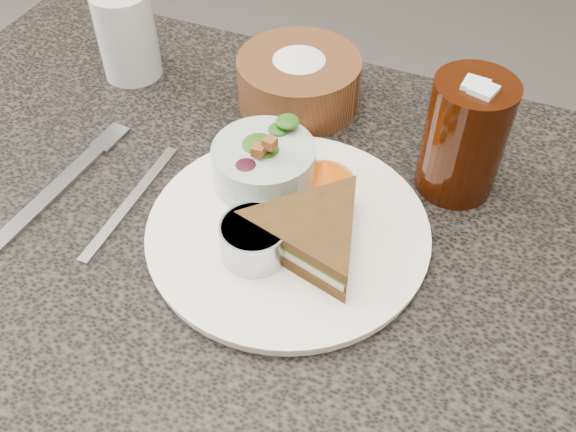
% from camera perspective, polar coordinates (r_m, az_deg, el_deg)
% --- Properties ---
extents(dining_table, '(1.00, 0.70, 0.75)m').
position_cam_1_polar(dining_table, '(1.00, -3.25, -15.43)').
color(dining_table, black).
rests_on(dining_table, floor).
extents(dinner_plate, '(0.29, 0.29, 0.01)m').
position_cam_1_polar(dinner_plate, '(0.68, 0.00, -1.37)').
color(dinner_plate, white).
rests_on(dinner_plate, dining_table).
extents(sandwich, '(0.19, 0.19, 0.04)m').
position_cam_1_polar(sandwich, '(0.64, 2.15, -1.53)').
color(sandwich, '#493013').
rests_on(sandwich, dinner_plate).
extents(salad_bowl, '(0.15, 0.15, 0.07)m').
position_cam_1_polar(salad_bowl, '(0.70, -2.15, 5.13)').
color(salad_bowl, '#A3B1AB').
rests_on(salad_bowl, dinner_plate).
extents(dressing_ramekin, '(0.08, 0.08, 0.04)m').
position_cam_1_polar(dressing_ramekin, '(0.63, -3.01, -2.14)').
color(dressing_ramekin, '#A7ABB3').
rests_on(dressing_ramekin, dinner_plate).
extents(orange_wedge, '(0.09, 0.09, 0.03)m').
position_cam_1_polar(orange_wedge, '(0.71, 3.33, 4.05)').
color(orange_wedge, '#FC6308').
rests_on(orange_wedge, dinner_plate).
extents(fork, '(0.03, 0.20, 0.01)m').
position_cam_1_polar(fork, '(0.77, -19.89, 2.31)').
color(fork, '#9FA2AC').
rests_on(fork, dining_table).
extents(knife, '(0.01, 0.19, 0.00)m').
position_cam_1_polar(knife, '(0.74, -13.77, 1.29)').
color(knife, '#ADAEB2').
rests_on(knife, dining_table).
extents(bread_basket, '(0.17, 0.17, 0.09)m').
position_cam_1_polar(bread_basket, '(0.83, 0.97, 12.53)').
color(bread_basket, brown).
rests_on(bread_basket, dining_table).
extents(cola_glass, '(0.11, 0.11, 0.15)m').
position_cam_1_polar(cola_glass, '(0.71, 15.50, 7.13)').
color(cola_glass, black).
rests_on(cola_glass, dining_table).
extents(water_glass, '(0.09, 0.09, 0.12)m').
position_cam_1_polar(water_glass, '(0.90, -14.14, 15.38)').
color(water_glass, silver).
rests_on(water_glass, dining_table).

